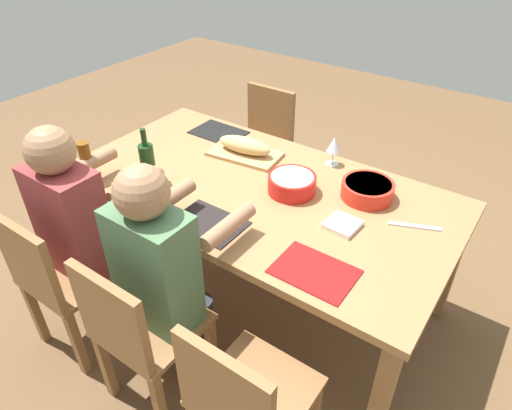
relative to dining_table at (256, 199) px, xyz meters
name	(u,v)px	position (x,y,z in m)	size (l,w,h in m)	color
ground_plane	(256,290)	(0.00, 0.00, -0.67)	(8.00, 8.00, 0.00)	brown
dining_table	(256,199)	(0.00, 0.00, 0.00)	(1.98, 1.06, 0.74)	#9E7044
chair_near_right	(243,401)	(0.55, -0.85, -0.19)	(0.40, 0.40, 0.85)	olive
chair_near_center	(138,330)	(0.00, -0.85, -0.19)	(0.40, 0.40, 0.85)	olive
diner_near_center	(163,267)	(0.00, -0.67, 0.03)	(0.41, 0.53, 1.20)	#2D2D38
chair_near_left	(57,277)	(-0.55, -0.85, -0.19)	(0.40, 0.40, 0.85)	olive
diner_near_left	(80,221)	(-0.55, -0.67, 0.03)	(0.41, 0.53, 1.20)	#2D2D38
chair_far_left	(262,141)	(-0.55, 0.85, -0.19)	(0.40, 0.40, 0.85)	olive
serving_bowl_pasta	(292,183)	(0.17, 0.07, 0.12)	(0.24, 0.24, 0.09)	red
serving_bowl_fruit	(367,189)	(0.49, 0.24, 0.12)	(0.25, 0.25, 0.08)	red
cutting_board	(245,154)	(-0.24, 0.23, 0.08)	(0.40, 0.22, 0.02)	tan
bread_loaf	(245,145)	(-0.24, 0.23, 0.14)	(0.32, 0.11, 0.09)	tan
wine_bottle	(148,162)	(-0.49, -0.26, 0.18)	(0.08, 0.08, 0.29)	#193819
beer_bottle	(87,162)	(-0.73, -0.44, 0.18)	(0.06, 0.06, 0.22)	brown
wine_glass	(334,145)	(0.21, 0.43, 0.19)	(0.08, 0.08, 0.17)	silver
placemat_near_right	(314,271)	(0.55, -0.37, 0.07)	(0.32, 0.23, 0.01)	maroon
placemat_near_center	(209,223)	(0.00, -0.37, 0.07)	(0.32, 0.23, 0.01)	black
placemat_far_left	(219,132)	(-0.55, 0.37, 0.07)	(0.32, 0.23, 0.01)	black
carving_knife	(414,226)	(0.77, 0.14, 0.08)	(0.23, 0.02, 0.01)	silver
napkin_stack	(342,225)	(0.50, -0.04, 0.08)	(0.14, 0.14, 0.02)	white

